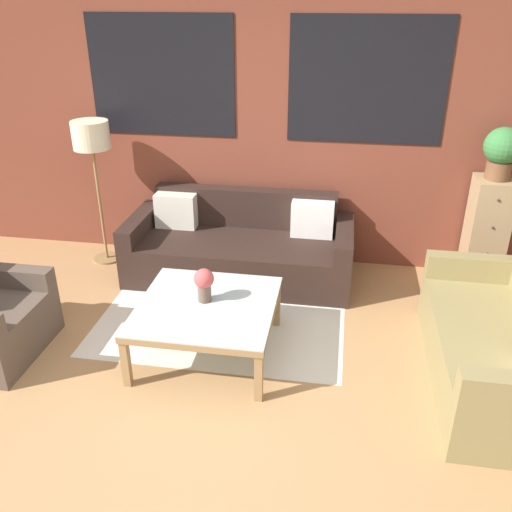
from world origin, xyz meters
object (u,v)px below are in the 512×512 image
(couch_dark, at_px, (240,249))
(potted_plant, at_px, (502,150))
(settee_vintage, at_px, (502,347))
(coffee_table, at_px, (207,311))
(floor_lamp, at_px, (92,143))
(flower_vase, at_px, (204,283))
(drawer_cabinet, at_px, (485,232))

(couch_dark, bearing_deg, potted_plant, 5.72)
(potted_plant, bearing_deg, settee_vintage, -96.01)
(settee_vintage, distance_m, coffee_table, 2.11)
(floor_lamp, bearing_deg, potted_plant, 1.94)
(potted_plant, bearing_deg, flower_vase, -147.19)
(coffee_table, bearing_deg, floor_lamp, 135.67)
(potted_plant, xyz_separation_m, flower_vase, (-2.29, -1.48, -0.70))
(floor_lamp, bearing_deg, flower_vase, -43.78)
(couch_dark, bearing_deg, coffee_table, -90.19)
(floor_lamp, height_order, potted_plant, potted_plant)
(drawer_cabinet, distance_m, potted_plant, 0.77)
(settee_vintage, bearing_deg, coffee_table, 179.59)
(couch_dark, distance_m, drawer_cabinet, 2.29)
(coffee_table, relative_size, drawer_cabinet, 0.98)
(settee_vintage, bearing_deg, drawer_cabinet, 83.99)
(couch_dark, relative_size, flower_vase, 8.09)
(floor_lamp, bearing_deg, drawer_cabinet, 1.94)
(settee_vintage, xyz_separation_m, potted_plant, (0.16, 1.54, 0.98))
(floor_lamp, xyz_separation_m, flower_vase, (1.41, -1.35, -0.64))
(coffee_table, bearing_deg, potted_plant, 33.93)
(couch_dark, relative_size, floor_lamp, 1.48)
(potted_plant, bearing_deg, drawer_cabinet, -90.00)
(coffee_table, relative_size, floor_lamp, 0.71)
(floor_lamp, xyz_separation_m, drawer_cabinet, (3.71, 0.13, -0.71))
(couch_dark, relative_size, drawer_cabinet, 2.06)
(couch_dark, distance_m, potted_plant, 2.49)
(drawer_cabinet, relative_size, potted_plant, 2.26)
(settee_vintage, bearing_deg, couch_dark, 147.98)
(drawer_cabinet, bearing_deg, settee_vintage, -96.01)
(couch_dark, height_order, settee_vintage, settee_vintage)
(couch_dark, xyz_separation_m, drawer_cabinet, (2.27, 0.23, 0.24))
(flower_vase, bearing_deg, coffee_table, -64.54)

